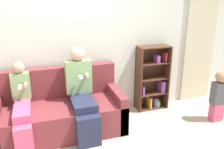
{
  "coord_description": "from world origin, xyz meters",
  "views": [
    {
      "loc": [
        -0.51,
        -2.69,
        1.96
      ],
      "look_at": [
        0.55,
        0.55,
        0.79
      ],
      "focal_mm": 38.0,
      "sensor_mm": 36.0,
      "label": 1
    }
  ],
  "objects_px": {
    "couch": "(61,112)",
    "toddler_standing": "(219,95)",
    "adult_seated": "(82,90)",
    "bookshelf": "(152,80)",
    "child_seated": "(22,107)"
  },
  "relations": [
    {
      "from": "adult_seated",
      "to": "toddler_standing",
      "type": "xyz_separation_m",
      "value": [
        2.11,
        -0.37,
        -0.21
      ]
    },
    {
      "from": "couch",
      "to": "bookshelf",
      "type": "bearing_deg",
      "value": 10.15
    },
    {
      "from": "couch",
      "to": "bookshelf",
      "type": "xyz_separation_m",
      "value": [
        1.64,
        0.29,
        0.23
      ]
    },
    {
      "from": "toddler_standing",
      "to": "bookshelf",
      "type": "height_order",
      "value": "bookshelf"
    },
    {
      "from": "couch",
      "to": "bookshelf",
      "type": "relative_size",
      "value": 1.61
    },
    {
      "from": "bookshelf",
      "to": "toddler_standing",
      "type": "bearing_deg",
      "value": -44.76
    },
    {
      "from": "couch",
      "to": "child_seated",
      "type": "bearing_deg",
      "value": -162.56
    },
    {
      "from": "couch",
      "to": "toddler_standing",
      "type": "height_order",
      "value": "couch"
    },
    {
      "from": "adult_seated",
      "to": "child_seated",
      "type": "xyz_separation_m",
      "value": [
        -0.81,
        -0.05,
        -0.11
      ]
    },
    {
      "from": "toddler_standing",
      "to": "bookshelf",
      "type": "relative_size",
      "value": 0.74
    },
    {
      "from": "child_seated",
      "to": "bookshelf",
      "type": "distance_m",
      "value": 2.19
    },
    {
      "from": "bookshelf",
      "to": "couch",
      "type": "bearing_deg",
      "value": -169.85
    },
    {
      "from": "child_seated",
      "to": "adult_seated",
      "type": "bearing_deg",
      "value": 3.71
    },
    {
      "from": "toddler_standing",
      "to": "bookshelf",
      "type": "bearing_deg",
      "value": 135.24
    },
    {
      "from": "adult_seated",
      "to": "couch",
      "type": "bearing_deg",
      "value": 161.11
    }
  ]
}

